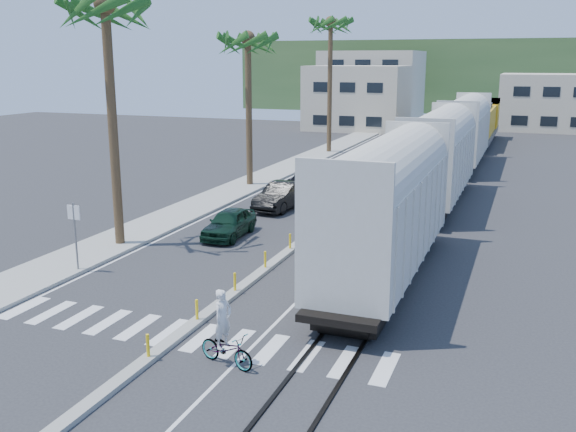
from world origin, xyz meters
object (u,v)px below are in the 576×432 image
object	(u,v)px
car_lead	(229,223)
cyclist	(226,342)
car_second	(282,196)
street_sign	(75,227)

from	to	relation	value
car_lead	cyclist	xyz separation A→B (m)	(6.06, -12.73, 0.02)
car_lead	car_second	world-z (taller)	car_second
street_sign	car_second	distance (m)	14.63
car_second	cyclist	distance (m)	20.35
car_second	street_sign	bearing A→B (deg)	-99.18
cyclist	street_sign	bearing A→B (deg)	75.96
car_second	cyclist	xyz separation A→B (m)	(5.83, -19.50, -0.07)
car_lead	car_second	bearing A→B (deg)	85.48
street_sign	car_lead	bearing A→B (deg)	64.31
street_sign	cyclist	bearing A→B (deg)	-29.45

